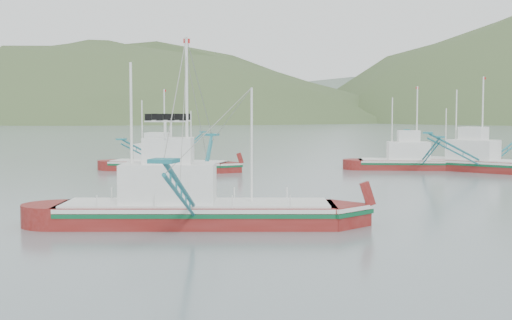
% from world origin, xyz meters
% --- Properties ---
extents(ground, '(1200.00, 1200.00, 0.00)m').
position_xyz_m(ground, '(0.00, 0.00, 0.00)').
color(ground, slate).
rests_on(ground, ground).
extents(main_boat, '(15.83, 27.36, 11.23)m').
position_xyz_m(main_boat, '(-1.93, -1.28, 2.04)').
color(main_boat, maroon).
rests_on(main_boat, ground).
extents(bg_boat_right, '(16.41, 24.75, 10.73)m').
position_xyz_m(bg_boat_right, '(17.21, 38.97, 2.22)').
color(bg_boat_right, maroon).
rests_on(bg_boat_right, ground).
extents(bg_boat_far, '(13.62, 23.90, 9.72)m').
position_xyz_m(bg_boat_far, '(10.43, 40.26, 1.52)').
color(bg_boat_far, maroon).
rests_on(bg_boat_far, ground).
extents(bg_boat_left, '(12.82, 23.07, 9.33)m').
position_xyz_m(bg_boat_left, '(-15.68, 32.58, 1.28)').
color(bg_boat_left, maroon).
rests_on(bg_boat_left, ground).
extents(headland_left, '(448.00, 308.00, 210.00)m').
position_xyz_m(headland_left, '(-180.00, 360.00, 0.00)').
color(headland_left, '#3D522A').
rests_on(headland_left, ground).
extents(ridge_distant, '(960.00, 400.00, 240.00)m').
position_xyz_m(ridge_distant, '(30.00, 560.00, 0.00)').
color(ridge_distant, slate).
rests_on(ridge_distant, ground).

